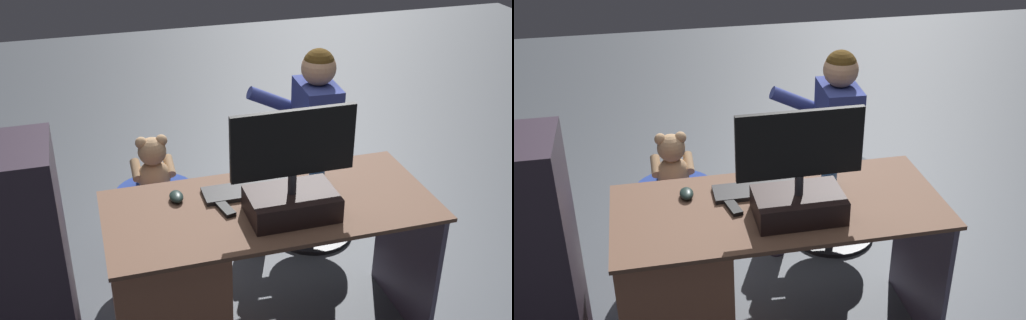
# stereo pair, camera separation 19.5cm
# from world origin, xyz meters

# --- Properties ---
(ground_plane) EXTENTS (10.00, 10.00, 0.00)m
(ground_plane) POSITION_xyz_m (0.00, 0.00, 0.00)
(ground_plane) COLOR #454A51
(desk) EXTENTS (1.43, 0.64, 0.74)m
(desk) POSITION_xyz_m (0.39, 0.35, 0.39)
(desk) COLOR brown
(desk) RESTS_ON ground_plane
(monitor) EXTENTS (0.52, 0.24, 0.48)m
(monitor) POSITION_xyz_m (-0.06, 0.45, 0.88)
(monitor) COLOR black
(monitor) RESTS_ON desk
(keyboard) EXTENTS (0.42, 0.14, 0.02)m
(keyboard) POSITION_xyz_m (0.06, 0.22, 0.75)
(keyboard) COLOR black
(keyboard) RESTS_ON desk
(computer_mouse) EXTENTS (0.06, 0.10, 0.04)m
(computer_mouse) POSITION_xyz_m (0.38, 0.20, 0.76)
(computer_mouse) COLOR #1E2D29
(computer_mouse) RESTS_ON desk
(cup) EXTENTS (0.07, 0.07, 0.09)m
(cup) POSITION_xyz_m (-0.26, 0.22, 0.79)
(cup) COLOR #3372BF
(cup) RESTS_ON desk
(tv_remote) EXTENTS (0.08, 0.16, 0.02)m
(tv_remote) POSITION_xyz_m (0.20, 0.33, 0.75)
(tv_remote) COLOR black
(tv_remote) RESTS_ON desk
(office_chair_teddy) EXTENTS (0.50, 0.50, 0.46)m
(office_chair_teddy) POSITION_xyz_m (0.41, -0.38, 0.28)
(office_chair_teddy) COLOR black
(office_chair_teddy) RESTS_ON ground_plane
(teddy_bear) EXTENTS (0.23, 0.23, 0.33)m
(teddy_bear) POSITION_xyz_m (0.41, -0.39, 0.61)
(teddy_bear) COLOR tan
(teddy_bear) RESTS_ON office_chair_teddy
(visitor_chair) EXTENTS (0.49, 0.49, 0.46)m
(visitor_chair) POSITION_xyz_m (-0.51, -0.43, 0.28)
(visitor_chair) COLOR black
(visitor_chair) RESTS_ON ground_plane
(person) EXTENTS (0.54, 0.49, 1.15)m
(person) POSITION_xyz_m (-0.42, -0.42, 0.68)
(person) COLOR #344089
(person) RESTS_ON ground_plane
(equipment_rack) EXTENTS (0.44, 0.36, 1.20)m
(equipment_rack) POSITION_xyz_m (1.07, 0.44, 0.60)
(equipment_rack) COLOR #302631
(equipment_rack) RESTS_ON ground_plane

